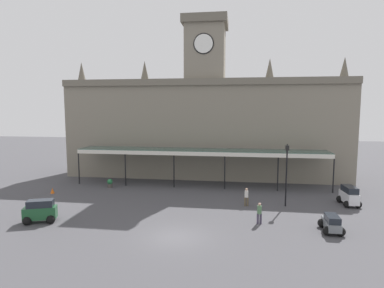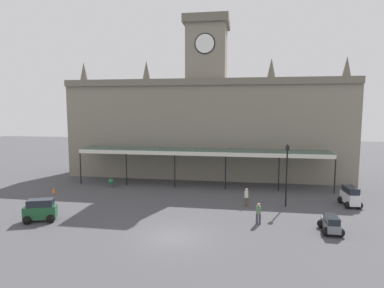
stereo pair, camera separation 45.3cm
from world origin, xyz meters
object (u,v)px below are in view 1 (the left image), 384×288
Objects in this scene: traffic_cone at (52,191)px; planter_near_kerb at (110,183)px; car_green_van at (40,212)px; victorian_lamppost at (287,168)px; pedestrian_crossing_forecourt at (246,196)px; pedestrian_beside_cars at (259,212)px; car_white_van at (349,196)px; car_grey_estate at (331,224)px.

planter_near_kerb is (4.97, 3.23, 0.20)m from traffic_cone.
car_green_van is 20.90m from victorian_lamppost.
victorian_lamppost is (3.52, 0.47, 2.57)m from pedestrian_crossing_forecourt.
traffic_cone is (-20.81, 6.01, -0.62)m from pedestrian_beside_cars.
pedestrian_beside_cars is 2.87× the size of traffic_cone.
pedestrian_crossing_forecourt and pedestrian_beside_cars have the same top height.
car_white_van is 2.57× the size of planter_near_kerb.
car_green_van is 1.55× the size of pedestrian_beside_cars.
planter_near_kerb is at bearing 172.56° from car_white_van.
victorian_lamppost is 9.79× the size of traffic_cone.
victorian_lamppost reaches higher than planter_near_kerb.
car_green_van is at bearing -162.36° from car_white_van.
pedestrian_beside_cars is 0.29× the size of victorian_lamppost.
planter_near_kerb is at bearing 149.75° from pedestrian_beside_cars.
victorian_lamppost is at bearing 61.64° from pedestrian_beside_cars.
pedestrian_crossing_forecourt is 4.38m from victorian_lamppost.
victorian_lamppost is 23.71m from traffic_cone.
planter_near_kerb reaches higher than traffic_cone.
car_green_van is at bearing -173.25° from pedestrian_beside_cars.
victorian_lamppost is 19.22m from planter_near_kerb.
pedestrian_beside_cars is at bearing -30.25° from planter_near_kerb.
pedestrian_beside_cars is (16.89, 2.00, 0.10)m from car_green_van.
victorian_lamppost is 5.93× the size of planter_near_kerb.
car_white_van is 1.48× the size of pedestrian_beside_cars.
car_green_van is 1.55× the size of pedestrian_crossing_forecourt.
car_white_van is at bearing -7.44° from planter_near_kerb.
pedestrian_crossing_forecourt is at bearing -4.47° from traffic_cone.
car_white_van is 24.51m from planter_near_kerb.
planter_near_kerb is (-20.88, 10.08, -0.07)m from car_grey_estate.
traffic_cone is at bearing 177.35° from victorian_lamppost.
planter_near_kerb is (-24.30, 3.17, -0.32)m from car_white_van.
victorian_lamppost reaches higher than pedestrian_crossing_forecourt.
victorian_lamppost reaches higher than car_green_van.
car_green_van reaches higher than pedestrian_beside_cars.
car_green_van is (-25.35, -8.06, 0.00)m from car_white_van.
pedestrian_beside_cars is (0.86, -4.45, 0.00)m from pedestrian_crossing_forecourt.
pedestrian_beside_cars is at bearing 6.75° from car_green_van.
car_grey_estate reaches higher than planter_near_kerb.
car_grey_estate is 1.36× the size of pedestrian_crossing_forecourt.
victorian_lamppost is at bearing -168.91° from car_white_van.
car_grey_estate is 23.18m from planter_near_kerb.
victorian_lamppost is (-2.38, 5.77, 2.92)m from car_grey_estate.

